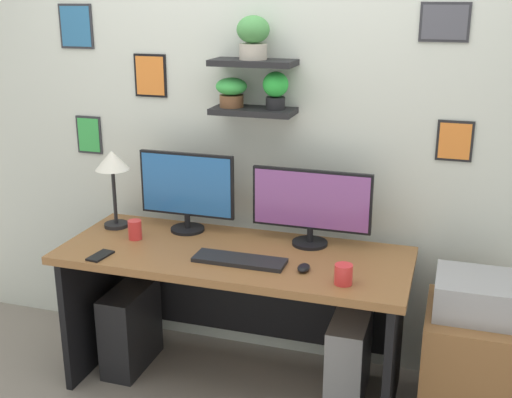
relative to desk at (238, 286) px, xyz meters
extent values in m
plane|color=gray|center=(0.00, -0.06, -0.54)|extent=(8.00, 8.00, 0.00)
cube|color=silver|center=(0.00, 0.38, 0.81)|extent=(4.40, 0.04, 2.70)
cube|color=black|center=(0.00, 0.26, 0.85)|extent=(0.42, 0.20, 0.03)
cube|color=black|center=(0.00, 0.26, 1.09)|extent=(0.42, 0.20, 0.03)
cylinder|color=#B2A899|center=(0.00, 0.26, 1.14)|extent=(0.14, 0.14, 0.08)
ellipsoid|color=#49914A|center=(0.00, 0.26, 1.25)|extent=(0.16, 0.16, 0.13)
cylinder|color=brown|center=(-0.12, 0.26, 0.89)|extent=(0.12, 0.12, 0.06)
ellipsoid|color=green|center=(-0.12, 0.26, 0.97)|extent=(0.16, 0.16, 0.09)
cylinder|color=black|center=(0.12, 0.26, 0.89)|extent=(0.10, 0.10, 0.06)
ellipsoid|color=green|center=(0.12, 0.26, 0.99)|extent=(0.13, 0.13, 0.13)
cube|color=#2D2D33|center=(-1.02, 0.36, 0.64)|extent=(0.16, 0.02, 0.22)
cube|color=green|center=(-1.02, 0.35, 0.64)|extent=(0.13, 0.00, 0.19)
cube|color=black|center=(0.99, 0.36, 0.74)|extent=(0.17, 0.02, 0.20)
cube|color=orange|center=(0.99, 0.35, 0.74)|extent=(0.15, 0.00, 0.17)
cube|color=#2D2D33|center=(0.89, 0.36, 1.29)|extent=(0.23, 0.02, 0.18)
cube|color=#4C4C56|center=(0.89, 0.35, 1.29)|extent=(0.20, 0.00, 0.15)
cube|color=black|center=(-0.61, 0.36, 0.99)|extent=(0.19, 0.02, 0.23)
cube|color=orange|center=(-0.61, 0.35, 0.99)|extent=(0.16, 0.00, 0.21)
cube|color=#2D2D33|center=(-1.05, 0.36, 1.24)|extent=(0.20, 0.02, 0.24)
cube|color=teal|center=(-1.05, 0.35, 1.24)|extent=(0.18, 0.00, 0.21)
cube|color=brown|center=(0.00, -0.06, 0.19)|extent=(1.72, 0.68, 0.04)
cube|color=black|center=(-0.80, -0.06, -0.19)|extent=(0.04, 0.62, 0.71)
cube|color=black|center=(0.80, -0.06, -0.19)|extent=(0.04, 0.62, 0.71)
cube|color=black|center=(0.00, 0.24, -0.15)|extent=(1.52, 0.02, 0.50)
cylinder|color=black|center=(-0.33, 0.15, 0.21)|extent=(0.18, 0.18, 0.02)
cylinder|color=black|center=(-0.33, 0.15, 0.26)|extent=(0.03, 0.03, 0.08)
cube|color=black|center=(-0.33, 0.16, 0.46)|extent=(0.52, 0.02, 0.34)
cube|color=#2866B2|center=(-0.33, 0.15, 0.46)|extent=(0.50, 0.00, 0.31)
cylinder|color=black|center=(0.33, 0.15, 0.21)|extent=(0.18, 0.18, 0.02)
cylinder|color=black|center=(0.33, 0.15, 0.26)|extent=(0.03, 0.03, 0.08)
cube|color=black|center=(0.33, 0.16, 0.44)|extent=(0.60, 0.02, 0.30)
cube|color=#8C4C99|center=(0.33, 0.15, 0.44)|extent=(0.58, 0.00, 0.28)
cube|color=black|center=(0.07, -0.17, 0.22)|extent=(0.44, 0.14, 0.02)
ellipsoid|color=black|center=(0.38, -0.17, 0.22)|extent=(0.06, 0.09, 0.03)
cylinder|color=black|center=(-0.73, 0.09, 0.22)|extent=(0.13, 0.13, 0.02)
cylinder|color=black|center=(-0.73, 0.09, 0.38)|extent=(0.02, 0.02, 0.30)
cone|color=white|center=(-0.73, 0.09, 0.58)|extent=(0.18, 0.18, 0.10)
cube|color=black|center=(-0.59, -0.31, 0.21)|extent=(0.09, 0.15, 0.01)
cylinder|color=red|center=(0.58, -0.26, 0.25)|extent=(0.08, 0.08, 0.09)
cylinder|color=red|center=(-0.54, -0.04, 0.26)|extent=(0.07, 0.07, 0.10)
cube|color=brown|center=(1.15, 0.00, -0.26)|extent=(0.44, 0.50, 0.57)
cube|color=#9E9EA3|center=(1.15, 0.00, 0.12)|extent=(0.38, 0.34, 0.17)
cube|color=black|center=(-0.60, -0.05, -0.32)|extent=(0.18, 0.40, 0.46)
cube|color=#99999E|center=(0.58, 0.05, -0.33)|extent=(0.18, 0.40, 0.42)
camera|label=1|loc=(0.99, -2.83, 1.42)|focal=45.36mm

